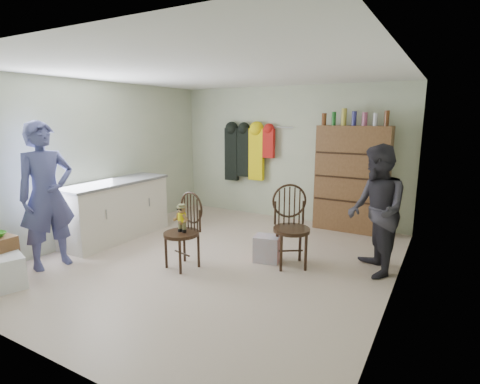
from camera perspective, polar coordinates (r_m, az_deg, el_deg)
The scene contains 11 objects.
ground_plane at distance 5.29m, azimuth -3.48°, elevation -10.25°, with size 5.00×5.00×0.00m, color beige.
room_walls at distance 5.37m, azimuth -0.58°, elevation 7.46°, with size 5.00×5.00×5.00m.
counter at distance 6.37m, azimuth -18.42°, elevation -2.56°, with size 0.64×1.86×0.94m.
plastic_tub at distance 5.18m, azimuth -32.20°, elevation -10.33°, with size 0.40×0.38×0.38m, color white.
chair_front at distance 4.93m, azimuth -8.47°, elevation -5.06°, with size 0.53×0.53×0.99m.
chair_far at distance 4.99m, azimuth 7.73°, elevation -4.67°, with size 0.66×0.66×1.08m.
striped_bag at distance 5.18m, azimuth 4.15°, elevation -8.59°, with size 0.34×0.26×0.36m, color #E57274.
person_left at distance 5.41m, azimuth -27.37°, elevation -0.49°, with size 0.70×0.46×1.91m, color #44477C.
person_right at distance 4.89m, azimuth 20.02°, elevation -2.69°, with size 0.79×0.62×1.63m, color #2D2B33.
dresser at distance 6.64m, azimuth 16.68°, elevation 1.99°, with size 1.20×0.39×2.08m.
coat_rack at distance 7.41m, azimuth 1.09°, elevation 6.05°, with size 1.42×0.12×1.09m.
Camera 1 is at (2.69, -4.10, 1.96)m, focal length 28.00 mm.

